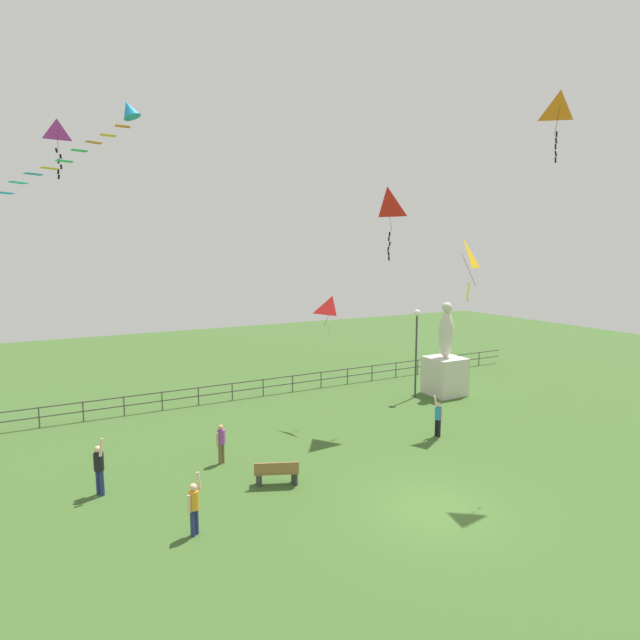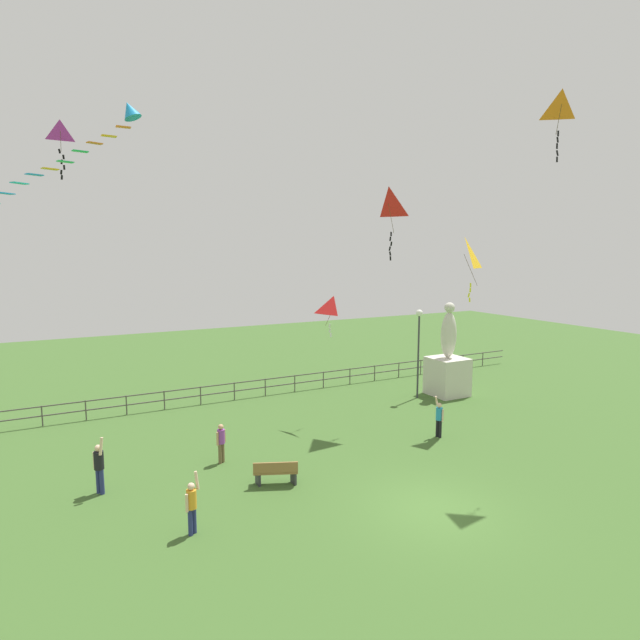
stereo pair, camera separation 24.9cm
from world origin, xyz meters
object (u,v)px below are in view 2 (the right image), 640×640
at_px(statue_monument, 448,367).
at_px(kite_0, 561,107).
at_px(streamer_kite, 118,118).
at_px(kite_2, 60,134).
at_px(person_1, 439,417).
at_px(park_bench, 276,472).
at_px(kite_4, 389,206).
at_px(person_2, 192,504).
at_px(lamppost, 419,335).
at_px(person_3, 99,465).
at_px(kite_1, 464,255).
at_px(kite_3, 334,308).
at_px(person_0, 221,441).

distance_m(statue_monument, kite_0, 14.38).
bearing_deg(streamer_kite, kite_2, 105.93).
bearing_deg(streamer_kite, person_1, -14.03).
distance_m(person_1, kite_2, 20.18).
bearing_deg(kite_0, park_bench, 164.81).
bearing_deg(kite_4, person_1, -74.81).
bearing_deg(person_2, lamppost, 29.16).
height_order(person_3, kite_2, kite_2).
distance_m(park_bench, kite_1, 12.58).
distance_m(kite_3, kite_4, 5.20).
bearing_deg(person_1, statue_monument, 45.77).
height_order(park_bench, kite_1, kite_1).
xyz_separation_m(person_0, kite_3, (6.24, 2.68, 4.43)).
relative_size(person_1, kite_4, 0.56).
relative_size(person_0, kite_3, 0.81).
height_order(statue_monument, kite_1, kite_1).
distance_m(kite_2, streamer_kite, 6.23).
xyz_separation_m(statue_monument, person_2, (-15.81, -7.54, -0.66)).
xyz_separation_m(statue_monument, lamppost, (-1.85, 0.26, 1.92)).
bearing_deg(person_0, lamppost, 16.25).
relative_size(lamppost, kite_1, 1.69).
bearing_deg(lamppost, kite_2, 166.96).
height_order(person_1, streamer_kite, streamer_kite).
bearing_deg(streamer_kite, kite_3, 8.54).
height_order(lamppost, park_bench, lamppost).
height_order(lamppost, person_0, lamppost).
relative_size(park_bench, person_3, 0.79).
xyz_separation_m(kite_2, kite_4, (12.79, -6.06, -2.97)).
height_order(kite_2, kite_3, kite_2).
bearing_deg(kite_3, statue_monument, 4.04).
height_order(park_bench, person_3, person_3).
bearing_deg(person_3, kite_2, 92.77).
distance_m(person_1, streamer_kite, 16.74).
xyz_separation_m(person_2, kite_3, (8.34, 7.01, 4.40)).
height_order(person_1, kite_2, kite_2).
bearing_deg(statue_monument, person_0, -166.85).
bearing_deg(kite_3, park_bench, -134.10).
bearing_deg(kite_3, person_1, -57.67).
bearing_deg(statue_monument, lamppost, 172.05).
bearing_deg(statue_monument, person_3, -168.14).
height_order(person_2, kite_1, kite_1).
height_order(person_3, kite_4, kite_4).
height_order(person_3, streamer_kite, streamer_kite).
xyz_separation_m(person_1, person_3, (-13.19, 1.10, 0.09)).
distance_m(kite_0, streamer_kite, 15.24).
height_order(kite_4, streamer_kite, streamer_kite).
height_order(park_bench, streamer_kite, streamer_kite).
relative_size(person_3, kite_2, 0.81).
bearing_deg(kite_1, park_bench, -167.87).
height_order(person_0, kite_2, kite_2).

